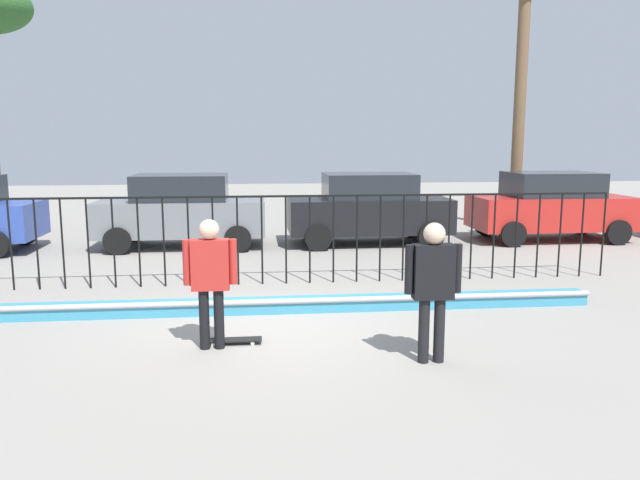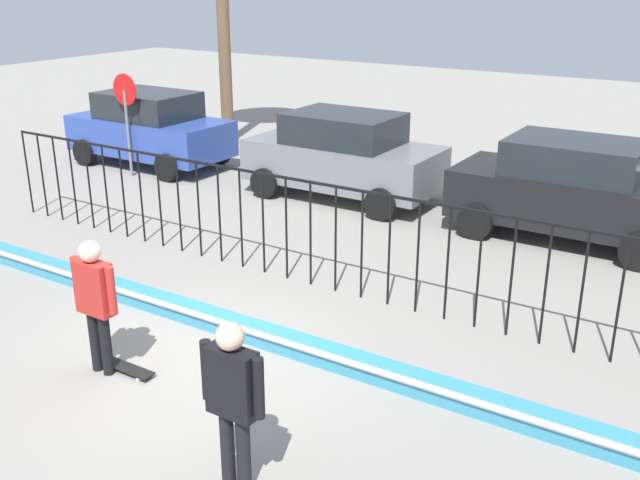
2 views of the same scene
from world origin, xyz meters
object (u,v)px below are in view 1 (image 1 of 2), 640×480
at_px(parked_car_black, 369,208).
at_px(parked_car_red, 550,206).
at_px(skateboarder, 210,272).
at_px(skateboard, 233,340).
at_px(camera_operator, 433,280).
at_px(parked_car_gray, 182,210).

height_order(parked_car_black, parked_car_red, same).
bearing_deg(parked_car_black, parked_car_red, -2.97).
height_order(skateboarder, skateboard, skateboarder).
bearing_deg(parked_car_red, skateboarder, -140.41).
height_order(skateboarder, parked_car_black, parked_car_black).
distance_m(skateboarder, skateboard, 1.05).
relative_size(skateboarder, camera_operator, 0.99).
relative_size(skateboarder, parked_car_gray, 0.41).
relative_size(camera_operator, parked_car_black, 0.42).
xyz_separation_m(parked_car_gray, parked_car_black, (4.94, -0.01, 0.00)).
bearing_deg(skateboard, skateboarder, -171.32).
relative_size(camera_operator, parked_car_gray, 0.42).
relative_size(skateboarder, parked_car_red, 0.41).
xyz_separation_m(skateboard, parked_car_black, (3.37, 7.99, 0.91)).
bearing_deg(skateboard, parked_car_red, 23.94).
distance_m(skateboard, camera_operator, 2.90).
bearing_deg(parked_car_gray, parked_car_black, 2.45).
bearing_deg(parked_car_red, camera_operator, -126.97).
bearing_deg(parked_car_black, skateboard, -116.39).
height_order(skateboard, parked_car_red, parked_car_red).
bearing_deg(parked_car_gray, skateboarder, -78.34).
bearing_deg(skateboarder, camera_operator, 3.83).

